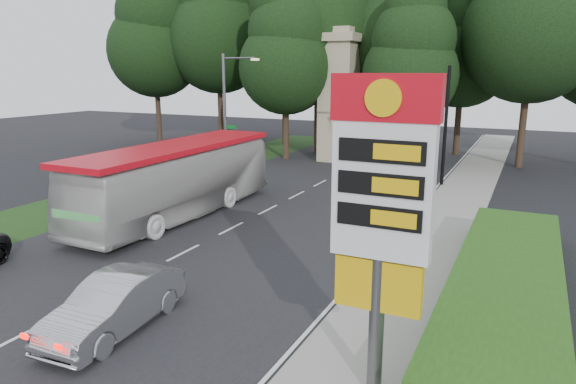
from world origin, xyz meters
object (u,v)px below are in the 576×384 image
at_px(gas_station_pylon, 382,198).
at_px(transit_bus, 178,181).
at_px(monument, 339,95).
at_px(traffic_signal_mast, 424,109).
at_px(streetlight_signs, 227,108).
at_px(sedan_silver, 115,304).

height_order(gas_station_pylon, transit_bus, gas_station_pylon).
distance_m(gas_station_pylon, monument, 30.17).
distance_m(traffic_signal_mast, transit_bus, 15.55).
relative_size(streetlight_signs, sedan_silver, 1.76).
xyz_separation_m(gas_station_pylon, transit_bus, (-12.60, 9.72, -2.70)).
bearing_deg(traffic_signal_mast, sedan_silver, -99.34).
height_order(streetlight_signs, sedan_silver, streetlight_signs).
distance_m(monument, sedan_silver, 28.80).
bearing_deg(monument, sedan_silver, -81.86).
relative_size(gas_station_pylon, sedan_silver, 1.50).
bearing_deg(sedan_silver, transit_bus, 115.08).
height_order(monument, transit_bus, monument).
height_order(traffic_signal_mast, transit_bus, traffic_signal_mast).
xyz_separation_m(traffic_signal_mast, streetlight_signs, (-12.67, -1.99, -0.23)).
bearing_deg(transit_bus, monument, 86.07).
distance_m(transit_bus, sedan_silver, 11.34).
distance_m(gas_station_pylon, traffic_signal_mast, 22.29).
distance_m(traffic_signal_mast, monument, 9.76).
bearing_deg(traffic_signal_mast, gas_station_pylon, -80.91).
xyz_separation_m(gas_station_pylon, sedan_silver, (-7.17, -0.18, -3.70)).
height_order(traffic_signal_mast, sedan_silver, traffic_signal_mast).
relative_size(traffic_signal_mast, streetlight_signs, 0.90).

